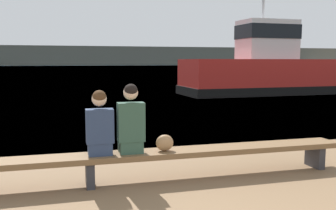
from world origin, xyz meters
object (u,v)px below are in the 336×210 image
at_px(person_right, 131,121).
at_px(shopping_bag, 165,143).
at_px(person_left, 100,126).
at_px(bench_main, 90,160).
at_px(tugboat_red, 261,71).

relative_size(person_right, shopping_bag, 3.84).
height_order(person_left, shopping_bag, person_left).
bearing_deg(bench_main, person_left, -1.10).
bearing_deg(bench_main, tugboat_red, 52.86).
xyz_separation_m(person_right, tugboat_red, (9.72, 13.66, 0.36)).
xyz_separation_m(person_left, shopping_bag, (0.99, -0.01, -0.31)).
xyz_separation_m(shopping_bag, tugboat_red, (9.20, 13.67, 0.71)).
bearing_deg(tugboat_red, shopping_bag, 143.81).
relative_size(bench_main, person_left, 8.62).
height_order(person_left, tugboat_red, tugboat_red).
height_order(person_left, person_right, person_right).
xyz_separation_m(bench_main, tugboat_red, (10.34, 13.66, 0.92)).
height_order(person_right, tugboat_red, tugboat_red).
relative_size(bench_main, shopping_bag, 30.39).
distance_m(bench_main, shopping_bag, 1.16).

